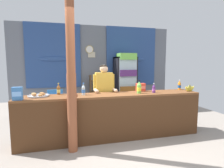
% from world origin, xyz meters
% --- Properties ---
extents(ground_plane, '(7.63, 7.63, 0.00)m').
position_xyz_m(ground_plane, '(0.00, 1.17, 0.00)').
color(ground_plane, gray).
extents(back_wall_curtained, '(5.33, 0.22, 2.83)m').
position_xyz_m(back_wall_curtained, '(0.00, 2.98, 1.48)').
color(back_wall_curtained, slate).
rests_on(back_wall_curtained, ground).
extents(stall_counter, '(3.80, 0.58, 0.94)m').
position_xyz_m(stall_counter, '(-0.01, 0.41, 0.59)').
color(stall_counter, brown).
rests_on(stall_counter, ground).
extents(timber_post, '(0.19, 0.17, 2.82)m').
position_xyz_m(timber_post, '(-0.86, 0.13, 1.35)').
color(timber_post, '#995133').
rests_on(timber_post, ground).
extents(drink_fridge, '(0.66, 0.67, 1.90)m').
position_xyz_m(drink_fridge, '(0.93, 2.48, 1.04)').
color(drink_fridge, black).
rests_on(drink_fridge, ground).
extents(bottle_shelf_rack, '(0.48, 0.28, 1.21)m').
position_xyz_m(bottle_shelf_rack, '(0.03, 2.71, 0.63)').
color(bottle_shelf_rack, brown).
rests_on(bottle_shelf_rack, ground).
extents(plastic_lawn_chair, '(0.52, 0.52, 0.86)m').
position_xyz_m(plastic_lawn_chair, '(-1.23, 2.00, 0.49)').
color(plastic_lawn_chair, '#3884D6').
rests_on(plastic_lawn_chair, ground).
extents(shopkeeper, '(0.50, 0.42, 1.56)m').
position_xyz_m(shopkeeper, '(-0.10, 0.97, 0.98)').
color(shopkeeper, '#28282D').
rests_on(shopkeeper, ground).
extents(soda_bottle_lime_soda, '(0.10, 0.10, 0.29)m').
position_xyz_m(soda_bottle_lime_soda, '(0.56, 0.48, 1.07)').
color(soda_bottle_lime_soda, '#75C64C').
rests_on(soda_bottle_lime_soda, stall_counter).
extents(soda_bottle_water, '(0.07, 0.07, 0.25)m').
position_xyz_m(soda_bottle_water, '(-0.61, 0.57, 1.05)').
color(soda_bottle_water, silver).
rests_on(soda_bottle_water, stall_counter).
extents(soda_bottle_iced_tea, '(0.07, 0.07, 0.24)m').
position_xyz_m(soda_bottle_iced_tea, '(-1.11, 0.74, 1.05)').
color(soda_bottle_iced_tea, brown).
rests_on(soda_bottle_iced_tea, stall_counter).
extents(soda_bottle_grape_soda, '(0.07, 0.07, 0.21)m').
position_xyz_m(soda_bottle_grape_soda, '(0.90, 0.47, 1.03)').
color(soda_bottle_grape_soda, '#56286B').
rests_on(soda_bottle_grape_soda, stall_counter).
extents(soda_bottle_orange_soda, '(0.07, 0.07, 0.25)m').
position_xyz_m(soda_bottle_orange_soda, '(1.74, 0.75, 1.05)').
color(soda_bottle_orange_soda, orange).
rests_on(soda_bottle_orange_soda, stall_counter).
extents(snack_box_biscuit, '(0.16, 0.11, 0.23)m').
position_xyz_m(snack_box_biscuit, '(-1.78, 0.33, 1.06)').
color(snack_box_biscuit, '#3D75B7').
rests_on(snack_box_biscuit, stall_counter).
extents(snack_box_crackers, '(0.20, 0.12, 0.18)m').
position_xyz_m(snack_box_crackers, '(0.72, 0.75, 1.04)').
color(snack_box_crackers, '#E5422D').
rests_on(snack_box_crackers, stall_counter).
extents(pastry_tray, '(0.40, 0.40, 0.07)m').
position_xyz_m(pastry_tray, '(-1.48, 0.62, 0.97)').
color(pastry_tray, '#BCBCC1').
rests_on(pastry_tray, stall_counter).
extents(banana_bunch, '(0.27, 0.06, 0.16)m').
position_xyz_m(banana_bunch, '(1.80, 0.45, 1.01)').
color(banana_bunch, '#DBCC42').
rests_on(banana_bunch, stall_counter).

